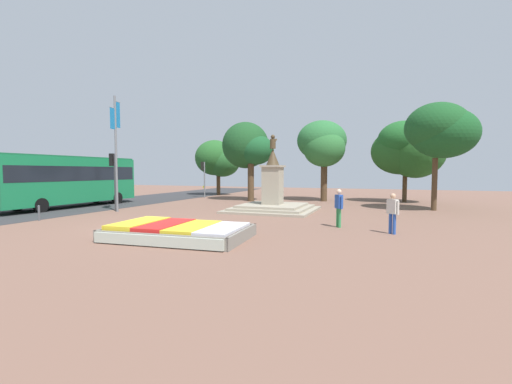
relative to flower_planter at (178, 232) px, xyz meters
The scene contains 16 objects.
ground_plane 3.35m from the flower_planter, 143.98° to the left, with size 78.57×78.57×0.00m, color brown.
street_asphalt_strip 13.31m from the flower_planter, behind, with size 7.24×68.75×0.01m, color #333335.
flower_planter is the anchor object (origin of this frame).
statue_monument 9.95m from the flower_planter, 86.72° to the left, with size 5.32×5.32×4.87m.
traffic_light_mid_block 11.29m from the flower_planter, 144.75° to the left, with size 0.41×0.30×3.68m.
traffic_light_far_corner 20.35m from the flower_planter, 116.64° to the left, with size 0.42×0.30×3.45m.
banner_pole 11.09m from the flower_planter, 144.43° to the left, with size 0.20×1.13×7.22m.
city_bus 15.40m from the flower_planter, 153.06° to the left, with size 2.73×10.47×3.59m.
pedestrian_near_planter 8.59m from the flower_planter, 27.11° to the left, with size 0.48×0.40×1.66m.
pedestrian_crossing_plaza 7.26m from the flower_planter, 41.98° to the left, with size 0.40×0.48×1.74m.
kerb_bollard_mid_b 9.49m from the flower_planter, behind, with size 0.12×0.12×0.80m.
park_tree_far_left 19.33m from the flower_planter, 83.21° to the left, with size 4.23×4.52×6.93m.
park_tree_behind_statue 17.96m from the flower_planter, 52.45° to the left, with size 4.39×4.23×6.91m.
park_tree_far_right 24.07m from the flower_planter, 113.43° to the left, with size 4.90×4.05×5.88m.
park_tree_street_side 21.78m from the flower_planter, 65.20° to the left, with size 5.77×4.48×6.63m.
park_tree_mid_canopy 17.84m from the flower_planter, 103.16° to the left, with size 4.72×4.06×6.85m.
Camera 1 is at (10.01, -12.89, 2.54)m, focal length 24.00 mm.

